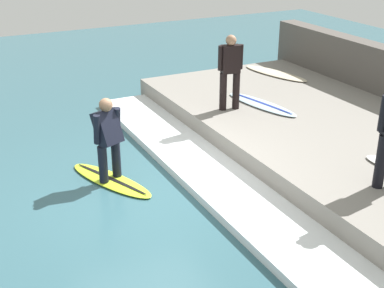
% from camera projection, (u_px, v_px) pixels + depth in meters
% --- Properties ---
extents(ground_plane, '(28.00, 28.00, 0.00)m').
position_uv_depth(ground_plane, '(147.00, 190.00, 9.16)').
color(ground_plane, '#335B66').
extents(concrete_ledge, '(4.40, 9.49, 0.49)m').
position_uv_depth(concrete_ledge, '(331.00, 137.00, 10.71)').
color(concrete_ledge, gray).
rests_on(concrete_ledge, ground_plane).
extents(wave_foam_crest, '(1.18, 9.02, 0.15)m').
position_uv_depth(wave_foam_crest, '(208.00, 173.00, 9.62)').
color(wave_foam_crest, white).
rests_on(wave_foam_crest, ground_plane).
extents(surfboard_riding, '(1.21, 2.00, 0.07)m').
position_uv_depth(surfboard_riding, '(111.00, 180.00, 9.45)').
color(surfboard_riding, '#BFE02D').
rests_on(surfboard_riding, ground_plane).
extents(surfer_riding, '(0.53, 0.54, 1.49)m').
position_uv_depth(surfer_riding, '(108.00, 135.00, 9.10)').
color(surfer_riding, black).
rests_on(surfer_riding, surfboard_riding).
extents(surfer_waiting_far, '(0.53, 0.31, 1.60)m').
position_uv_depth(surfer_waiting_far, '(230.00, 68.00, 11.16)').
color(surfer_waiting_far, black).
rests_on(surfer_waiting_far, concrete_ledge).
extents(surfboard_waiting_far, '(0.86, 2.06, 0.07)m').
position_uv_depth(surfboard_waiting_far, '(262.00, 104.00, 11.71)').
color(surfboard_waiting_far, silver).
rests_on(surfboard_waiting_far, concrete_ledge).
extents(surfboard_spare, '(1.01, 2.08, 0.06)m').
position_uv_depth(surfboard_spare, '(275.00, 73.00, 13.97)').
color(surfboard_spare, beige).
rests_on(surfboard_spare, concrete_ledge).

